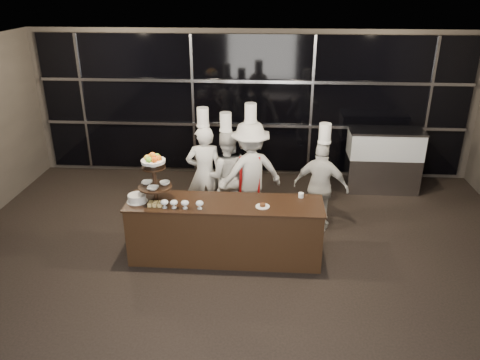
# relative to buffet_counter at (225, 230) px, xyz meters

# --- Properties ---
(room) EXTENTS (10.00, 10.00, 10.00)m
(room) POSITION_rel_buffet_counter_xyz_m (0.24, -1.63, 1.03)
(room) COLOR black
(room) RESTS_ON ground
(window_wall) EXTENTS (8.60, 0.10, 2.80)m
(window_wall) POSITION_rel_buffet_counter_xyz_m (0.24, 3.30, 1.04)
(window_wall) COLOR black
(window_wall) RESTS_ON ground
(buffet_counter) EXTENTS (2.84, 0.74, 0.92)m
(buffet_counter) POSITION_rel_buffet_counter_xyz_m (0.00, 0.00, 0.00)
(buffet_counter) COLOR black
(buffet_counter) RESTS_ON ground
(display_stand) EXTENTS (0.48, 0.48, 0.74)m
(display_stand) POSITION_rel_buffet_counter_xyz_m (-1.00, -0.00, 0.87)
(display_stand) COLOR black
(display_stand) RESTS_ON buffet_counter
(compotes) EXTENTS (0.61, 0.11, 0.12)m
(compotes) POSITION_rel_buffet_counter_xyz_m (-0.60, -0.22, 0.54)
(compotes) COLOR silver
(compotes) RESTS_ON buffet_counter
(layer_cake) EXTENTS (0.30, 0.30, 0.11)m
(layer_cake) POSITION_rel_buffet_counter_xyz_m (-1.27, -0.05, 0.51)
(layer_cake) COLOR white
(layer_cake) RESTS_ON buffet_counter
(pastry_squares) EXTENTS (0.20, 0.13, 0.05)m
(pastry_squares) POSITION_rel_buffet_counter_xyz_m (-0.97, -0.17, 0.48)
(pastry_squares) COLOR #DABA6A
(pastry_squares) RESTS_ON buffet_counter
(small_plate) EXTENTS (0.20, 0.20, 0.05)m
(small_plate) POSITION_rel_buffet_counter_xyz_m (0.55, -0.10, 0.47)
(small_plate) COLOR white
(small_plate) RESTS_ON buffet_counter
(chef_cup) EXTENTS (0.08, 0.08, 0.07)m
(chef_cup) POSITION_rel_buffet_counter_xyz_m (1.10, 0.25, 0.49)
(chef_cup) COLOR white
(chef_cup) RESTS_ON buffet_counter
(display_case) EXTENTS (1.40, 0.61, 1.24)m
(display_case) POSITION_rel_buffet_counter_xyz_m (2.84, 2.67, 0.22)
(display_case) COLOR #A5A5AA
(display_case) RESTS_ON ground
(chef_a) EXTENTS (0.68, 0.51, 1.99)m
(chef_a) POSITION_rel_buffet_counter_xyz_m (-0.46, 1.23, 0.41)
(chef_a) COLOR silver
(chef_a) RESTS_ON ground
(chef_b) EXTENTS (0.85, 0.70, 1.90)m
(chef_b) POSITION_rel_buffet_counter_xyz_m (-0.10, 1.28, 0.35)
(chef_b) COLOR silver
(chef_b) RESTS_ON ground
(chef_c) EXTENTS (1.32, 1.08, 2.08)m
(chef_c) POSITION_rel_buffet_counter_xyz_m (0.31, 1.21, 0.43)
(chef_c) COLOR silver
(chef_c) RESTS_ON ground
(chef_d) EXTENTS (0.97, 0.61, 1.83)m
(chef_d) POSITION_rel_buffet_counter_xyz_m (1.47, 0.99, 0.32)
(chef_d) COLOR silver
(chef_d) RESTS_ON ground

